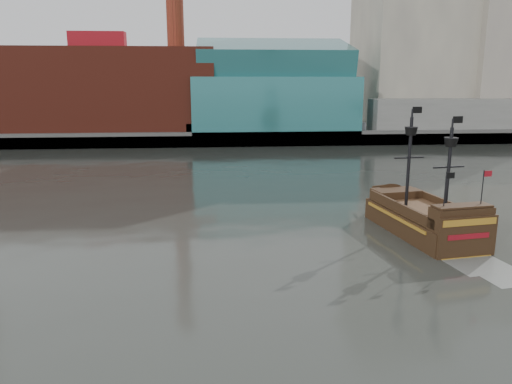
{
  "coord_description": "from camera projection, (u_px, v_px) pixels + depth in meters",
  "views": [
    {
      "loc": [
        -1.33,
        -24.67,
        11.81
      ],
      "look_at": [
        1.58,
        9.25,
        4.0
      ],
      "focal_mm": 35.0,
      "sensor_mm": 36.0,
      "label": 1
    }
  ],
  "objects": [
    {
      "name": "ground",
      "position": [
        241.0,
        304.0,
        26.71
      ],
      "size": [
        400.0,
        400.0,
        0.0
      ],
      "primitive_type": "plane",
      "color": "#242622",
      "rests_on": "ground"
    },
    {
      "name": "promenade_far",
      "position": [
        219.0,
        125.0,
        115.83
      ],
      "size": [
        220.0,
        60.0,
        2.0
      ],
      "primitive_type": "cube",
      "color": "slate",
      "rests_on": "ground"
    },
    {
      "name": "seawall",
      "position": [
        221.0,
        139.0,
        87.12
      ],
      "size": [
        220.0,
        1.0,
        2.6
      ],
      "primitive_type": "cube",
      "color": "#4C4C49",
      "rests_on": "ground"
    },
    {
      "name": "skyline",
      "position": [
        242.0,
        15.0,
        103.78
      ],
      "size": [
        149.0,
        45.0,
        62.0
      ],
      "color": "brown",
      "rests_on": "promenade_far"
    },
    {
      "name": "pirate_ship",
      "position": [
        424.0,
        223.0,
        38.34
      ],
      "size": [
        6.1,
        14.33,
        10.39
      ],
      "rotation": [
        0.0,
        0.0,
        0.15
      ],
      "color": "black",
      "rests_on": "ground"
    }
  ]
}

